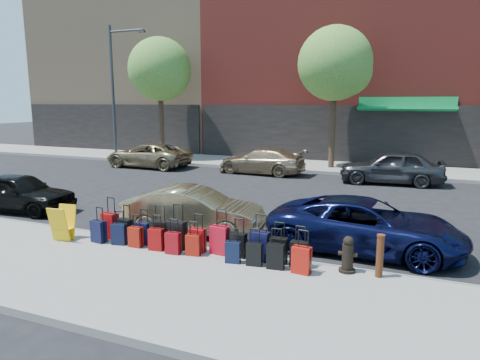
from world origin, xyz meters
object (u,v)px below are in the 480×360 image
at_px(fire_hydrant, 348,255).
at_px(bollard, 380,255).
at_px(tree_left, 162,71).
at_px(car_near_2, 366,225).
at_px(tree_center, 338,66).
at_px(suitcase_front_5, 198,240).
at_px(display_rack, 63,224).
at_px(car_near_1, 194,211).
at_px(car_far_1, 261,161).
at_px(car_near_0, 19,192).
at_px(car_far_0, 148,155).
at_px(car_far_2, 391,167).
at_px(streetlight, 115,84).

relative_size(fire_hydrant, bollard, 0.87).
height_order(tree_left, car_near_2, tree_left).
bearing_deg(car_near_2, tree_left, 49.82).
xyz_separation_m(tree_center, suitcase_front_5, (-0.62, -14.33, -4.98)).
distance_m(display_rack, car_near_1, 3.36).
relative_size(fire_hydrant, car_near_1, 0.20).
xyz_separation_m(tree_center, car_far_1, (-3.19, -2.56, -4.77)).
relative_size(fire_hydrant, car_near_0, 0.20).
xyz_separation_m(bollard, car_far_0, (-13.16, 11.41, 0.07)).
xyz_separation_m(tree_left, suitcase_front_5, (9.88, -14.33, -4.98)).
height_order(tree_left, bollard, tree_left).
height_order(fire_hydrant, car_far_2, car_far_2).
height_order(fire_hydrant, car_near_1, car_near_1).
height_order(tree_center, car_far_1, tree_center).
xyz_separation_m(tree_center, bollard, (3.41, -14.26, -4.81)).
bearing_deg(bollard, car_near_1, 162.48).
bearing_deg(bollard, streetlight, 141.19).
height_order(tree_center, car_near_1, tree_center).
bearing_deg(streetlight, car_near_0, -66.12).
bearing_deg(streetlight, car_far_2, -7.74).
relative_size(tree_left, display_rack, 8.35).
bearing_deg(tree_center, car_near_2, -76.59).
distance_m(streetlight, car_near_0, 13.75).
bearing_deg(car_far_1, fire_hydrant, 30.69).
distance_m(car_near_1, car_far_2, 10.78).
bearing_deg(car_far_1, car_near_2, 35.62).
bearing_deg(streetlight, car_far_1, -10.28).
bearing_deg(car_near_2, display_rack, 111.75).
height_order(bollard, car_far_0, car_far_0).
bearing_deg(car_near_0, car_near_1, -95.22).
height_order(streetlight, car_near_2, streetlight).
bearing_deg(streetlight, bollard, -38.81).
bearing_deg(car_far_2, suitcase_front_5, -22.71).
distance_m(streetlight, bollard, 22.01).
bearing_deg(tree_center, car_near_0, -122.52).
xyz_separation_m(car_near_1, car_far_2, (4.63, 9.73, 0.12)).
relative_size(display_rack, car_far_1, 0.20).
bearing_deg(car_far_0, display_rack, 26.58).
height_order(display_rack, car_near_1, car_near_1).
height_order(display_rack, car_near_0, car_near_0).
distance_m(fire_hydrant, car_far_1, 13.11).
distance_m(car_far_0, car_far_2, 12.78).
xyz_separation_m(tree_left, display_rack, (6.34, -14.85, -4.83)).
relative_size(tree_center, bollard, 8.30).
height_order(bollard, car_near_0, car_near_0).
relative_size(streetlight, car_far_2, 1.81).
distance_m(tree_center, display_rack, 16.16).
distance_m(tree_left, display_rack, 16.86).
bearing_deg(car_near_1, tree_left, 27.46).
height_order(tree_left, car_far_0, tree_left).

